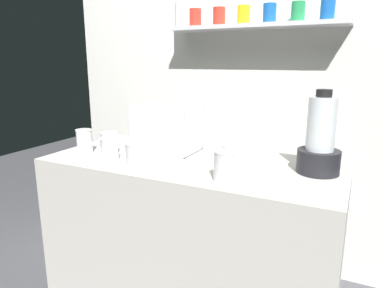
{
  "coord_description": "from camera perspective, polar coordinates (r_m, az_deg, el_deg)",
  "views": [
    {
      "loc": [
        0.71,
        -1.45,
        1.37
      ],
      "look_at": [
        0.0,
        0.0,
        0.98
      ],
      "focal_mm": 32.69,
      "sensor_mm": 36.0,
      "label": 1
    }
  ],
  "objects": [
    {
      "name": "juice_cup_orange_middle",
      "position": [
        1.68,
        -13.32,
        -1.23
      ],
      "size": [
        0.08,
        0.08,
        0.12
      ],
      "color": "white",
      "rests_on": "counter"
    },
    {
      "name": "juice_cup_orange_right",
      "position": [
        1.56,
        -9.38,
        -2.12
      ],
      "size": [
        0.08,
        0.08,
        0.11
      ],
      "color": "white",
      "rests_on": "counter"
    },
    {
      "name": "juice_cup_pomegranate_left",
      "position": [
        1.8,
        -13.35,
        -0.17
      ],
      "size": [
        0.08,
        0.08,
        0.12
      ],
      "color": "white",
      "rests_on": "counter"
    },
    {
      "name": "juice_cup_carrot_far_right",
      "position": [
        1.5,
        6.56,
        -2.48
      ],
      "size": [
        0.09,
        0.09,
        0.12
      ],
      "color": "white",
      "rests_on": "counter"
    },
    {
      "name": "blender_pitcher",
      "position": [
        1.55,
        20.13,
        0.2
      ],
      "size": [
        0.18,
        0.18,
        0.35
      ],
      "color": "black",
      "rests_on": "counter"
    },
    {
      "name": "back_wall_unit",
      "position": [
        2.33,
        8.53,
        10.76
      ],
      "size": [
        2.6,
        0.24,
        2.5
      ],
      "color": "silver",
      "rests_on": "ground_plane"
    },
    {
      "name": "carrot_display_bin",
      "position": [
        1.84,
        -3.93,
        1.27
      ],
      "size": [
        0.31,
        0.22,
        0.25
      ],
      "color": "white",
      "rests_on": "counter"
    },
    {
      "name": "juice_cup_pomegranate_rightmost",
      "position": [
        1.38,
        5.25,
        -3.94
      ],
      "size": [
        0.08,
        0.08,
        0.12
      ],
      "color": "white",
      "rests_on": "counter"
    },
    {
      "name": "counter",
      "position": [
        1.85,
        0.0,
        -16.14
      ],
      "size": [
        1.4,
        0.64,
        0.9
      ],
      "primitive_type": "cube",
      "color": "beige",
      "rests_on": "ground_plane"
    },
    {
      "name": "juice_cup_pomegranate_far_left",
      "position": [
        1.88,
        -17.14,
        0.19
      ],
      "size": [
        0.08,
        0.08,
        0.12
      ],
      "color": "white",
      "rests_on": "counter"
    }
  ]
}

